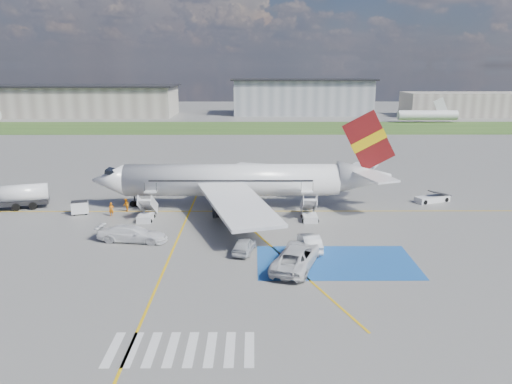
# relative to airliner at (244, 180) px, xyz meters

# --- Properties ---
(ground) EXTENTS (400.00, 400.00, 0.00)m
(ground) POSITION_rel_airliner_xyz_m (-1.51, -14.00, -3.39)
(ground) COLOR #60605E
(ground) RESTS_ON ground
(grass_strip) EXTENTS (400.00, 30.00, 0.01)m
(grass_strip) POSITION_rel_airliner_xyz_m (-1.51, 81.00, -3.39)
(grass_strip) COLOR #2D4C1E
(grass_strip) RESTS_ON ground
(taxiway_line_main) EXTENTS (120.00, 0.20, 0.01)m
(taxiway_line_main) POSITION_rel_airliner_xyz_m (-1.51, -2.00, -3.39)
(taxiway_line_main) COLOR gold
(taxiway_line_main) RESTS_ON ground
(taxiway_line_cross) EXTENTS (0.20, 60.00, 0.01)m
(taxiway_line_cross) POSITION_rel_airliner_xyz_m (-6.51, -24.00, -3.39)
(taxiway_line_cross) COLOR gold
(taxiway_line_cross) RESTS_ON ground
(taxiway_line_diag) EXTENTS (20.71, 56.45, 0.01)m
(taxiway_line_diag) POSITION_rel_airliner_xyz_m (-1.51, -2.00, -3.39)
(taxiway_line_diag) COLOR gold
(taxiway_line_diag) RESTS_ON ground
(staging_box) EXTENTS (14.00, 8.00, 0.01)m
(staging_box) POSITION_rel_airliner_xyz_m (8.49, -18.00, -3.39)
(staging_box) COLOR #184B95
(staging_box) RESTS_ON ground
(crosswalk) EXTENTS (9.00, 4.00, 0.01)m
(crosswalk) POSITION_rel_airliner_xyz_m (-3.31, -32.00, -3.39)
(crosswalk) COLOR silver
(crosswalk) RESTS_ON ground
(terminal_west) EXTENTS (60.00, 22.00, 10.00)m
(terminal_west) POSITION_rel_airliner_xyz_m (-56.51, 116.00, 1.61)
(terminal_west) COLOR gray
(terminal_west) RESTS_ON ground
(terminal_centre) EXTENTS (48.00, 18.00, 12.00)m
(terminal_centre) POSITION_rel_airliner_xyz_m (18.49, 121.00, 2.61)
(terminal_centre) COLOR gray
(terminal_centre) RESTS_ON ground
(terminal_east) EXTENTS (40.00, 16.00, 8.00)m
(terminal_east) POSITION_rel_airliner_xyz_m (73.49, 114.00, 0.61)
(terminal_east) COLOR gray
(terminal_east) RESTS_ON ground
(airliner) EXTENTS (36.81, 32.95, 11.92)m
(airliner) POSITION_rel_airliner_xyz_m (0.00, 0.00, 0.00)
(airliner) COLOR silver
(airliner) RESTS_ON ground
(airstairs_fwd) EXTENTS (1.90, 5.20, 3.60)m
(airstairs_fwd) POSITION_rel_airliner_xyz_m (-11.01, -5.30, -2.77)
(airstairs_fwd) COLOR silver
(airstairs_fwd) RESTS_ON ground
(airstairs_aft) EXTENTS (1.90, 5.20, 3.60)m
(airstairs_aft) POSITION_rel_airliner_xyz_m (7.49, -5.30, -2.77)
(airstairs_aft) COLOR silver
(airstairs_aft) RESTS_ON ground
(fuel_tanker) EXTENTS (8.95, 4.83, 2.96)m
(fuel_tanker) POSITION_rel_airliner_xyz_m (-28.31, -0.90, -2.15)
(fuel_tanker) COLOR black
(fuel_tanker) RESTS_ON ground
(gpu_cart) EXTENTS (2.17, 1.70, 1.59)m
(gpu_cart) POSITION_rel_airliner_xyz_m (-19.24, -3.08, -2.68)
(gpu_cart) COLOR silver
(gpu_cart) RESTS_ON ground
(belt_loader) EXTENTS (5.00, 3.15, 1.45)m
(belt_loader) POSITION_rel_airliner_xyz_m (24.13, 2.20, -3.03)
(belt_loader) COLOR silver
(belt_loader) RESTS_ON ground
(car_silver_a) EXTENTS (2.54, 4.41, 1.41)m
(car_silver_a) POSITION_rel_airliner_xyz_m (0.29, -15.58, -2.69)
(car_silver_a) COLOR #B2B5BA
(car_silver_a) RESTS_ON ground
(car_silver_b) EXTENTS (2.06, 4.86, 1.56)m
(car_silver_b) POSITION_rel_airliner_xyz_m (6.48, -14.93, -2.61)
(car_silver_b) COLOR #B8BBBF
(car_silver_b) RESTS_ON ground
(van_white_a) EXTENTS (4.93, 7.11, 2.44)m
(van_white_a) POSITION_rel_airliner_xyz_m (4.96, -18.75, -2.18)
(van_white_a) COLOR silver
(van_white_a) RESTS_ON ground
(van_white_b) EXTENTS (5.56, 2.95, 2.07)m
(van_white_b) POSITION_rel_airliner_xyz_m (-10.89, -12.43, -2.36)
(van_white_b) COLOR white
(van_white_b) RESTS_ON ground
(crew_fwd) EXTENTS (0.62, 0.44, 1.60)m
(crew_fwd) POSITION_rel_airliner_xyz_m (-15.33, -3.86, -2.59)
(crew_fwd) COLOR orange
(crew_fwd) RESTS_ON ground
(crew_nose) EXTENTS (0.90, 0.97, 1.62)m
(crew_nose) POSITION_rel_airliner_xyz_m (-14.08, -2.04, -2.59)
(crew_nose) COLOR orange
(crew_nose) RESTS_ON ground
(crew_aft) EXTENTS (0.53, 1.07, 1.76)m
(crew_aft) POSITION_rel_airliner_xyz_m (3.18, -7.21, -2.51)
(crew_aft) COLOR orange
(crew_aft) RESTS_ON ground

